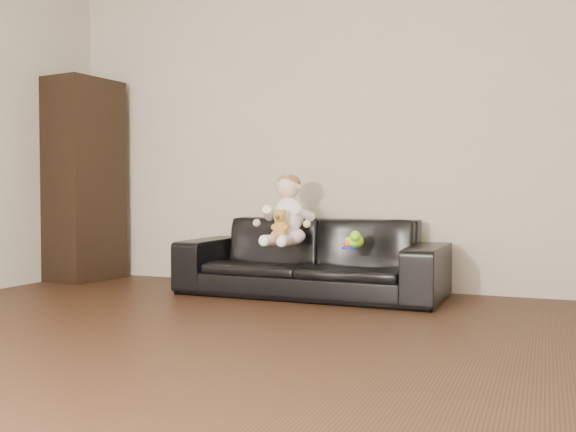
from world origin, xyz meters
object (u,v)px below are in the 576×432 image
at_px(toy_blue_disc, 349,248).
at_px(cabinet, 84,180).
at_px(sofa, 311,257).
at_px(toy_rattle, 348,243).
at_px(baby, 287,214).
at_px(toy_green, 355,241).
at_px(teddy_bear, 280,224).

bearing_deg(toy_blue_disc, cabinet, 172.82).
height_order(cabinet, toy_blue_disc, cabinet).
bearing_deg(sofa, toy_rattle, -22.95).
xyz_separation_m(baby, toy_blue_disc, (0.51, -0.11, -0.23)).
xyz_separation_m(baby, toy_green, (0.53, -0.01, -0.18)).
distance_m(cabinet, toy_blue_disc, 2.62).
bearing_deg(sofa, teddy_bear, -115.47).
bearing_deg(cabinet, sofa, 4.24).
bearing_deg(toy_green, toy_rattle, -143.61).
height_order(teddy_bear, toy_blue_disc, teddy_bear).
bearing_deg(toy_rattle, toy_green, 36.39).
xyz_separation_m(sofa, cabinet, (-2.18, 0.10, 0.60)).
height_order(toy_rattle, toy_blue_disc, toy_rattle).
bearing_deg(teddy_bear, toy_blue_disc, 7.08).
distance_m(baby, toy_blue_disc, 0.57).
height_order(sofa, toy_rattle, sofa).
xyz_separation_m(toy_green, toy_blue_disc, (-0.01, -0.10, -0.04)).
bearing_deg(toy_blue_disc, sofa, 148.96).
relative_size(cabinet, toy_green, 12.32).
xyz_separation_m(cabinet, toy_rattle, (2.52, -0.25, -0.47)).
relative_size(teddy_bear, toy_green, 1.43).
bearing_deg(teddy_bear, toy_green, 17.89).
relative_size(sofa, toy_rattle, 29.82).
bearing_deg(baby, cabinet, 177.23).
bearing_deg(cabinet, teddy_bear, -3.39).
xyz_separation_m(sofa, toy_rattle, (0.34, -0.15, 0.12)).
height_order(cabinet, toy_rattle, cabinet).
distance_m(teddy_bear, toy_green, 0.55).
xyz_separation_m(sofa, toy_blue_disc, (0.37, -0.22, 0.10)).
xyz_separation_m(cabinet, baby, (2.04, -0.21, -0.27)).
distance_m(cabinet, toy_green, 2.62).
bearing_deg(baby, teddy_bear, -83.34).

